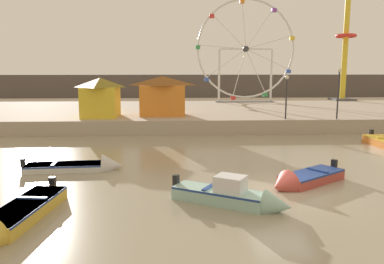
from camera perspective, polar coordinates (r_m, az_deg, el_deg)
name	(u,v)px	position (r m, az deg, el deg)	size (l,w,h in m)	color
ground_plane	(283,191)	(17.00, 13.27, -8.45)	(240.00, 240.00, 0.00)	gray
quay_promenade	(215,111)	(43.22, 3.45, 3.11)	(110.00, 25.55, 1.16)	tan
distant_town_skyline	(202,88)	(64.25, 1.45, 6.51)	(140.00, 3.00, 4.40)	#564C47
motorboat_mustard_yellow	(11,220)	(14.07, -25.24, -11.70)	(1.90, 5.64, 1.21)	gold
motorboat_seafoam	(235,196)	(14.84, 6.41, -9.40)	(4.53, 3.25, 1.38)	#93BCAD
motorboat_pale_grey	(84,166)	(20.61, -15.62, -4.89)	(5.10, 1.61, 1.22)	silver
motorboat_faded_red	(301,180)	(17.93, 15.88, -6.78)	(4.21, 3.49, 1.21)	#B24238
ferris_wheel_white_frame	(246,51)	(48.83, 7.95, 11.82)	(12.22, 1.20, 12.56)	silver
drop_tower_yellow_tower	(345,44)	(55.22, 21.73, 11.95)	(2.80, 2.80, 16.34)	gold
carnival_booth_yellow_awning	(101,97)	(33.61, -13.36, 5.12)	(3.16, 3.86, 3.30)	yellow
carnival_booth_orange_canopy	(163,95)	(33.75, -4.34, 5.45)	(4.29, 2.78, 3.43)	orange
promenade_lamp_near	(287,90)	(32.01, 13.80, 6.03)	(0.32, 0.32, 3.52)	#2D2D33
promenade_lamp_far	(339,86)	(33.15, 20.85, 6.36)	(0.32, 0.32, 4.10)	#2D2D33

